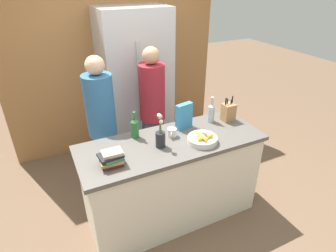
{
  "coord_description": "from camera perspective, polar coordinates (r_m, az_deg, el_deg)",
  "views": [
    {
      "loc": [
        -1.02,
        -2.0,
        2.31
      ],
      "look_at": [
        0.0,
        0.08,
        1.04
      ],
      "focal_mm": 30.0,
      "sensor_mm": 36.0,
      "label": 1
    }
  ],
  "objects": [
    {
      "name": "ground_plane",
      "position": [
        3.22,
        0.69,
        -17.2
      ],
      "size": [
        14.0,
        14.0,
        0.0
      ],
      "primitive_type": "plane",
      "color": "brown"
    },
    {
      "name": "kitchen_island",
      "position": [
        2.91,
        0.74,
        -10.82
      ],
      "size": [
        1.77,
        0.67,
        0.92
      ],
      "color": "silver",
      "rests_on": "ground_plane"
    },
    {
      "name": "back_wall_wood",
      "position": [
        4.04,
        -10.86,
        13.64
      ],
      "size": [
        2.97,
        0.12,
        2.6
      ],
      "color": "#9E6B3D",
      "rests_on": "ground_plane"
    },
    {
      "name": "refrigerator",
      "position": [
        3.85,
        -6.56,
        8.31
      ],
      "size": [
        0.88,
        0.62,
        1.97
      ],
      "color": "#B7B7BC",
      "rests_on": "ground_plane"
    },
    {
      "name": "fruit_bowl",
      "position": [
        2.62,
        7.05,
        -2.59
      ],
      "size": [
        0.28,
        0.28,
        0.1
      ],
      "color": "silver",
      "rests_on": "kitchen_island"
    },
    {
      "name": "knife_block",
      "position": [
        3.04,
        12.17,
        2.79
      ],
      "size": [
        0.13,
        0.11,
        0.26
      ],
      "color": "#A87A4C",
      "rests_on": "kitchen_island"
    },
    {
      "name": "flower_vase",
      "position": [
        2.51,
        -1.56,
        -2.15
      ],
      "size": [
        0.09,
        0.09,
        0.34
      ],
      "color": "#232328",
      "rests_on": "kitchen_island"
    },
    {
      "name": "cereal_box",
      "position": [
        2.81,
        3.27,
        2.04
      ],
      "size": [
        0.19,
        0.1,
        0.26
      ],
      "color": "teal",
      "rests_on": "kitchen_island"
    },
    {
      "name": "coffee_mug",
      "position": [
        2.69,
        0.82,
        -1.34
      ],
      "size": [
        0.09,
        0.11,
        0.08
      ],
      "color": "silver",
      "rests_on": "kitchen_island"
    },
    {
      "name": "book_stack",
      "position": [
        2.34,
        -11.35,
        -6.47
      ],
      "size": [
        0.2,
        0.17,
        0.13
      ],
      "color": "maroon",
      "rests_on": "kitchen_island"
    },
    {
      "name": "bottle_oil",
      "position": [
        2.66,
        -6.75,
        -0.31
      ],
      "size": [
        0.08,
        0.08,
        0.27
      ],
      "color": "#286633",
      "rests_on": "kitchen_island"
    },
    {
      "name": "bottle_vinegar",
      "position": [
        2.97,
        8.78,
        2.82
      ],
      "size": [
        0.07,
        0.07,
        0.28
      ],
      "color": "#B2BCC1",
      "rests_on": "kitchen_island"
    },
    {
      "name": "person_at_sink",
      "position": [
        3.04,
        -13.27,
        0.79
      ],
      "size": [
        0.3,
        0.3,
        1.64
      ],
      "rotation": [
        0.0,
        0.0,
        -0.28
      ],
      "color": "#383842",
      "rests_on": "ground_plane"
    },
    {
      "name": "person_in_blue",
      "position": [
        3.3,
        -3.19,
        3.79
      ],
      "size": [
        0.3,
        0.3,
        1.63
      ],
      "rotation": [
        0.0,
        0.0,
        -0.13
      ],
      "color": "#383842",
      "rests_on": "ground_plane"
    }
  ]
}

